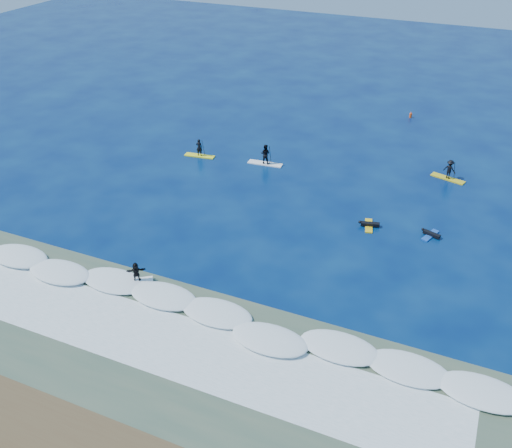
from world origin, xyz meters
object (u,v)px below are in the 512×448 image
at_px(sup_paddler_center, 265,156).
at_px(sup_paddler_right, 449,171).
at_px(prone_paddler_far, 431,234).
at_px(sup_paddler_left, 199,150).
at_px(marker_buoy, 411,115).
at_px(prone_paddler_near, 369,225).
at_px(wave_surfer, 136,273).

bearing_deg(sup_paddler_center, sup_paddler_right, 8.05).
bearing_deg(prone_paddler_far, sup_paddler_center, 87.27).
xyz_separation_m(sup_paddler_center, sup_paddler_right, (16.55, 3.85, -0.03)).
relative_size(sup_paddler_left, marker_buoy, 4.18).
height_order(sup_paddler_center, prone_paddler_near, sup_paddler_center).
relative_size(sup_paddler_center, prone_paddler_near, 1.56).
bearing_deg(prone_paddler_far, sup_paddler_right, 19.45).
distance_m(sup_paddler_left, marker_buoy, 25.50).
relative_size(prone_paddler_far, wave_surfer, 1.00).
relative_size(prone_paddler_near, prone_paddler_far, 1.07).
height_order(prone_paddler_far, wave_surfer, wave_surfer).
xyz_separation_m(sup_paddler_center, wave_surfer, (-0.73, -20.71, -0.02)).
distance_m(sup_paddler_center, prone_paddler_near, 13.94).
height_order(sup_paddler_right, marker_buoy, sup_paddler_right).
bearing_deg(wave_surfer, sup_paddler_center, 52.25).
relative_size(sup_paddler_left, prone_paddler_far, 1.51).
xyz_separation_m(sup_paddler_right, prone_paddler_far, (0.11, -10.44, -0.71)).
relative_size(sup_paddler_left, sup_paddler_center, 0.90).
bearing_deg(marker_buoy, prone_paddler_near, -86.65).
height_order(sup_paddler_left, wave_surfer, sup_paddler_left).
xyz_separation_m(prone_paddler_near, marker_buoy, (-1.47, 25.05, 0.17)).
bearing_deg(sup_paddler_right, wave_surfer, -108.74).
bearing_deg(prone_paddler_near, prone_paddler_far, -97.97).
xyz_separation_m(prone_paddler_far, wave_surfer, (-17.39, -14.13, 0.71)).
xyz_separation_m(sup_paddler_left, sup_paddler_right, (23.18, 4.82, 0.19)).
bearing_deg(marker_buoy, prone_paddler_far, -75.87).
distance_m(sup_paddler_center, marker_buoy, 20.77).
xyz_separation_m(sup_paddler_right, marker_buoy, (-6.06, 14.07, -0.53)).
height_order(sup_paddler_center, marker_buoy, sup_paddler_center).
height_order(sup_paddler_right, prone_paddler_far, sup_paddler_right).
height_order(sup_paddler_left, prone_paddler_near, sup_paddler_left).
relative_size(sup_paddler_center, prone_paddler_far, 1.67).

